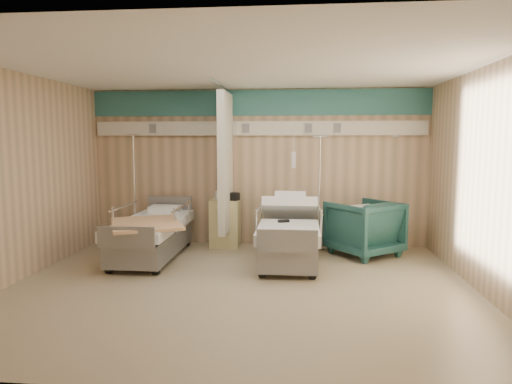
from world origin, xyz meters
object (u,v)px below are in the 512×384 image
(bed_left, at_px, (152,239))
(bedside_cabinet, at_px, (225,223))
(iv_stand_right, at_px, (319,226))
(iv_stand_left, at_px, (136,223))
(visitor_armchair, at_px, (364,228))
(bed_right, at_px, (289,242))

(bed_left, bearing_deg, bedside_cabinet, 40.60)
(iv_stand_right, bearing_deg, iv_stand_left, -178.55)
(bed_left, bearing_deg, iv_stand_right, 19.05)
(visitor_armchair, height_order, iv_stand_right, iv_stand_right)
(iv_stand_right, bearing_deg, bed_left, -160.95)
(bedside_cabinet, distance_m, iv_stand_left, 1.63)
(visitor_armchair, bearing_deg, bedside_cabinet, -46.21)
(bed_right, relative_size, bedside_cabinet, 2.54)
(iv_stand_right, height_order, iv_stand_left, iv_stand_left)
(bedside_cabinet, height_order, iv_stand_left, iv_stand_left)
(iv_stand_left, bearing_deg, bedside_cabinet, 1.78)
(bed_right, relative_size, bed_left, 1.00)
(bed_right, height_order, bed_left, same)
(bed_left, xyz_separation_m, visitor_armchair, (3.42, 0.54, 0.14))
(visitor_armchair, xyz_separation_m, iv_stand_right, (-0.72, 0.39, -0.05))
(bed_left, distance_m, visitor_armchair, 3.47)
(bedside_cabinet, bearing_deg, bed_right, -38.05)
(bed_right, bearing_deg, iv_stand_left, 163.00)
(iv_stand_left, bearing_deg, bed_left, -55.74)
(bed_left, bearing_deg, iv_stand_left, 124.26)
(bed_right, distance_m, bedside_cabinet, 1.46)
(bed_right, height_order, iv_stand_left, iv_stand_left)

